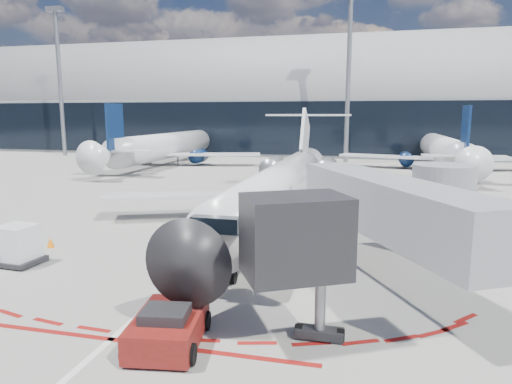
# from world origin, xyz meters

# --- Properties ---
(ground) EXTENTS (260.00, 260.00, 0.00)m
(ground) POSITION_xyz_m (0.00, 0.00, 0.00)
(ground) COLOR slate
(ground) RESTS_ON ground
(apron_centerline) EXTENTS (0.25, 40.00, 0.01)m
(apron_centerline) POSITION_xyz_m (0.00, 2.00, 0.01)
(apron_centerline) COLOR silver
(apron_centerline) RESTS_ON ground
(apron_stop_bar) EXTENTS (14.00, 0.25, 0.01)m
(apron_stop_bar) POSITION_xyz_m (0.00, -11.50, 0.01)
(apron_stop_bar) COLOR maroon
(apron_stop_bar) RESTS_ON ground
(terminal_building) EXTENTS (150.00, 24.15, 24.00)m
(terminal_building) POSITION_xyz_m (0.00, 64.97, 8.52)
(terminal_building) COLOR gray
(terminal_building) RESTS_ON ground
(jet_bridge) EXTENTS (10.03, 15.20, 4.90)m
(jet_bridge) POSITION_xyz_m (9.79, -3.01, 3.01)
(jet_bridge) COLOR gray
(jet_bridge) RESTS_ON ground
(light_mast_west) EXTENTS (0.70, 0.70, 25.00)m
(light_mast_west) POSITION_xyz_m (-45.00, 48.00, 12.50)
(light_mast_west) COLOR gray
(light_mast_west) RESTS_ON ground
(light_mast_centre) EXTENTS (0.70, 0.70, 25.00)m
(light_mast_centre) POSITION_xyz_m (5.00, 48.00, 12.50)
(light_mast_centre) COLOR gray
(light_mast_centre) RESTS_ON ground
(regional_jet) EXTENTS (25.80, 31.81, 7.97)m
(regional_jet) POSITION_xyz_m (2.53, 5.89, 2.66)
(regional_jet) COLOR silver
(regional_jet) RESTS_ON ground
(pushback_tug) EXTENTS (2.65, 5.35, 1.36)m
(pushback_tug) POSITION_xyz_m (2.02, -11.36, 0.60)
(pushback_tug) COLOR #56130C
(pushback_tug) RESTS_ON ground
(uld_container) EXTENTS (2.25, 1.96, 1.99)m
(uld_container) POSITION_xyz_m (-8.63, -5.66, 0.98)
(uld_container) COLOR black
(uld_container) RESTS_ON ground
(safety_cone_left) EXTENTS (0.41, 0.41, 0.56)m
(safety_cone_left) POSITION_xyz_m (-9.04, -2.75, 0.28)
(safety_cone_left) COLOR orange
(safety_cone_left) RESTS_ON ground
(bg_airliner_0) EXTENTS (33.30, 35.26, 10.77)m
(bg_airliner_0) POSITION_xyz_m (-20.88, 38.90, 5.39)
(bg_airliner_0) COLOR silver
(bg_airliner_0) RESTS_ON ground
(bg_airliner_1) EXTENTS (32.09, 33.98, 10.38)m
(bg_airliner_1) POSITION_xyz_m (18.17, 41.95, 5.19)
(bg_airliner_1) COLOR silver
(bg_airliner_1) RESTS_ON ground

